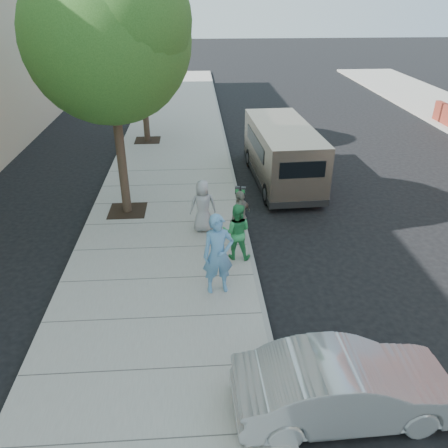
{
  "coord_description": "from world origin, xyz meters",
  "views": [
    {
      "loc": [
        0.01,
        -10.63,
        6.6
      ],
      "look_at": [
        0.69,
        -0.49,
        1.1
      ],
      "focal_mm": 35.0,
      "sensor_mm": 36.0,
      "label": 1
    }
  ],
  "objects_px": {
    "tree_near": "(108,33)",
    "person_gray_shirt": "(203,206)",
    "van": "(281,152)",
    "person_green_shirt": "(237,232)",
    "sedan": "(346,386)",
    "tree_far": "(140,34)",
    "person_officer": "(218,254)",
    "parking_meter": "(240,199)",
    "person_striped_polo": "(240,216)"
  },
  "relations": [
    {
      "from": "tree_near",
      "to": "person_striped_polo",
      "type": "distance_m",
      "value": 6.15
    },
    {
      "from": "van",
      "to": "sedan",
      "type": "xyz_separation_m",
      "value": [
        -0.79,
        -10.48,
        -0.53
      ]
    },
    {
      "from": "sedan",
      "to": "person_gray_shirt",
      "type": "distance_m",
      "value": 6.9
    },
    {
      "from": "van",
      "to": "sedan",
      "type": "relative_size",
      "value": 1.56
    },
    {
      "from": "parking_meter",
      "to": "person_striped_polo",
      "type": "xyz_separation_m",
      "value": [
        -0.05,
        -0.52,
        -0.27
      ]
    },
    {
      "from": "van",
      "to": "person_gray_shirt",
      "type": "bearing_deg",
      "value": -130.35
    },
    {
      "from": "person_green_shirt",
      "to": "person_officer",
      "type": "bearing_deg",
      "value": 79.1
    },
    {
      "from": "tree_near",
      "to": "person_gray_shirt",
      "type": "distance_m",
      "value": 5.39
    },
    {
      "from": "sedan",
      "to": "person_officer",
      "type": "xyz_separation_m",
      "value": [
        -1.99,
        3.5,
        0.52
      ]
    },
    {
      "from": "tree_far",
      "to": "person_green_shirt",
      "type": "distance_m",
      "value": 11.81
    },
    {
      "from": "tree_near",
      "to": "person_gray_shirt",
      "type": "height_order",
      "value": "tree_near"
    },
    {
      "from": "tree_far",
      "to": "tree_near",
      "type": "bearing_deg",
      "value": -90.0
    },
    {
      "from": "person_green_shirt",
      "to": "tree_near",
      "type": "bearing_deg",
      "value": -32.06
    },
    {
      "from": "tree_far",
      "to": "parking_meter",
      "type": "bearing_deg",
      "value": -69.19
    },
    {
      "from": "parking_meter",
      "to": "person_striped_polo",
      "type": "distance_m",
      "value": 0.59
    },
    {
      "from": "parking_meter",
      "to": "person_gray_shirt",
      "type": "height_order",
      "value": "person_gray_shirt"
    },
    {
      "from": "tree_near",
      "to": "person_officer",
      "type": "xyz_separation_m",
      "value": [
        2.7,
        -4.47,
        -4.39
      ]
    },
    {
      "from": "van",
      "to": "person_green_shirt",
      "type": "distance_m",
      "value": 5.98
    },
    {
      "from": "sedan",
      "to": "person_green_shirt",
      "type": "relative_size",
      "value": 2.44
    },
    {
      "from": "person_officer",
      "to": "person_gray_shirt",
      "type": "height_order",
      "value": "person_officer"
    },
    {
      "from": "tree_near",
      "to": "parking_meter",
      "type": "relative_size",
      "value": 5.17
    },
    {
      "from": "tree_near",
      "to": "van",
      "type": "relative_size",
      "value": 1.25
    },
    {
      "from": "tree_near",
      "to": "sedan",
      "type": "height_order",
      "value": "tree_near"
    },
    {
      "from": "tree_far",
      "to": "person_officer",
      "type": "height_order",
      "value": "tree_far"
    },
    {
      "from": "parking_meter",
      "to": "sedan",
      "type": "relative_size",
      "value": 0.38
    },
    {
      "from": "parking_meter",
      "to": "person_striped_polo",
      "type": "height_order",
      "value": "person_striped_polo"
    },
    {
      "from": "parking_meter",
      "to": "person_gray_shirt",
      "type": "bearing_deg",
      "value": -174.54
    },
    {
      "from": "tree_far",
      "to": "van",
      "type": "bearing_deg",
      "value": -42.87
    },
    {
      "from": "van",
      "to": "person_green_shirt",
      "type": "height_order",
      "value": "van"
    },
    {
      "from": "parking_meter",
      "to": "person_officer",
      "type": "height_order",
      "value": "person_officer"
    },
    {
      "from": "person_officer",
      "to": "person_striped_polo",
      "type": "distance_m",
      "value": 2.46
    },
    {
      "from": "tree_near",
      "to": "person_officer",
      "type": "distance_m",
      "value": 6.82
    },
    {
      "from": "person_gray_shirt",
      "to": "tree_far",
      "type": "bearing_deg",
      "value": -80.8
    },
    {
      "from": "tree_far",
      "to": "sedan",
      "type": "height_order",
      "value": "tree_far"
    },
    {
      "from": "tree_near",
      "to": "person_green_shirt",
      "type": "bearing_deg",
      "value": -42.88
    },
    {
      "from": "parking_meter",
      "to": "person_gray_shirt",
      "type": "xyz_separation_m",
      "value": [
        -1.08,
        0.16,
        -0.25
      ]
    },
    {
      "from": "parking_meter",
      "to": "van",
      "type": "xyz_separation_m",
      "value": [
        1.98,
        4.13,
        -0.04
      ]
    },
    {
      "from": "person_striped_polo",
      "to": "van",
      "type": "bearing_deg",
      "value": -164.44
    },
    {
      "from": "parking_meter",
      "to": "person_gray_shirt",
      "type": "relative_size",
      "value": 0.91
    },
    {
      "from": "sedan",
      "to": "tree_far",
      "type": "bearing_deg",
      "value": 14.82
    },
    {
      "from": "tree_far",
      "to": "person_green_shirt",
      "type": "relative_size",
      "value": 4.11
    },
    {
      "from": "tree_far",
      "to": "person_gray_shirt",
      "type": "relative_size",
      "value": 4.06
    },
    {
      "from": "person_green_shirt",
      "to": "van",
      "type": "bearing_deg",
      "value": -100.88
    },
    {
      "from": "person_gray_shirt",
      "to": "sedan",
      "type": "bearing_deg",
      "value": 103.48
    },
    {
      "from": "tree_far",
      "to": "parking_meter",
      "type": "xyz_separation_m",
      "value": [
        3.5,
        -9.22,
        -3.68
      ]
    },
    {
      "from": "tree_far",
      "to": "parking_meter",
      "type": "height_order",
      "value": "tree_far"
    },
    {
      "from": "parking_meter",
      "to": "tree_far",
      "type": "bearing_deg",
      "value": 124.72
    },
    {
      "from": "tree_near",
      "to": "person_officer",
      "type": "relative_size",
      "value": 3.74
    },
    {
      "from": "tree_far",
      "to": "person_officer",
      "type": "relative_size",
      "value": 3.22
    },
    {
      "from": "sedan",
      "to": "van",
      "type": "bearing_deg",
      "value": -6.25
    }
  ]
}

